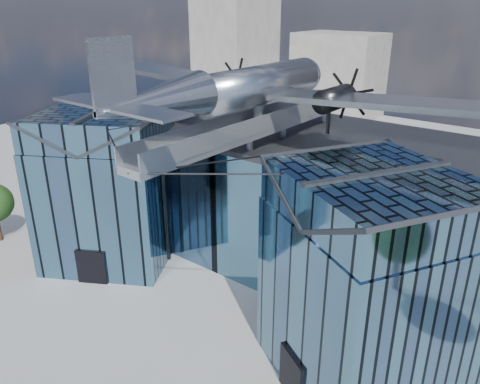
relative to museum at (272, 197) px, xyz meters
The scene contains 4 objects.
ground_plane 8.03m from the museum, 90.00° to the right, with size 120.00×120.00×0.00m, color gray.
museum is the anchor object (origin of this frame).
bg_towers 44.92m from the museum, 88.14° to the left, with size 77.00×24.50×26.00m.
tree_side_w 20.61m from the museum, 163.62° to the left, with size 3.90×3.90×5.25m.
Camera 1 is at (17.86, -20.69, 19.08)m, focal length 35.00 mm.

